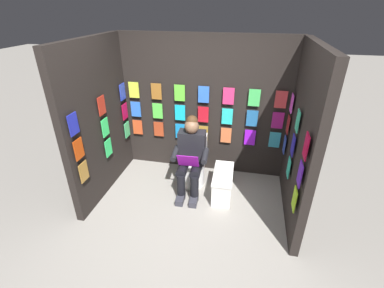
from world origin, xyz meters
TOP-DOWN VIEW (x-y plane):
  - ground_plane at (0.00, 0.00)m, footprint 30.00×30.00m
  - display_wall_back at (0.00, -1.71)m, footprint 2.75×0.14m
  - display_wall_left at (-1.37, -0.83)m, footprint 0.14×1.66m
  - display_wall_right at (1.37, -0.83)m, footprint 0.14×1.66m
  - toilet at (0.08, -1.23)m, footprint 0.41×0.56m
  - person_reading at (0.07, -1.00)m, footprint 0.54×0.70m
  - comic_longbox_near at (-0.43, -0.98)m, footprint 0.31×0.70m

SIDE VIEW (x-z plane):
  - ground_plane at x=0.00m, z-range 0.00..0.00m
  - comic_longbox_near at x=-0.43m, z-range 0.00..0.39m
  - toilet at x=0.08m, z-range -0.06..0.71m
  - person_reading at x=0.07m, z-range 0.00..1.20m
  - display_wall_back at x=0.00m, z-range 0.00..2.24m
  - display_wall_left at x=-1.37m, z-range 0.00..2.24m
  - display_wall_right at x=1.37m, z-range 0.00..2.24m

